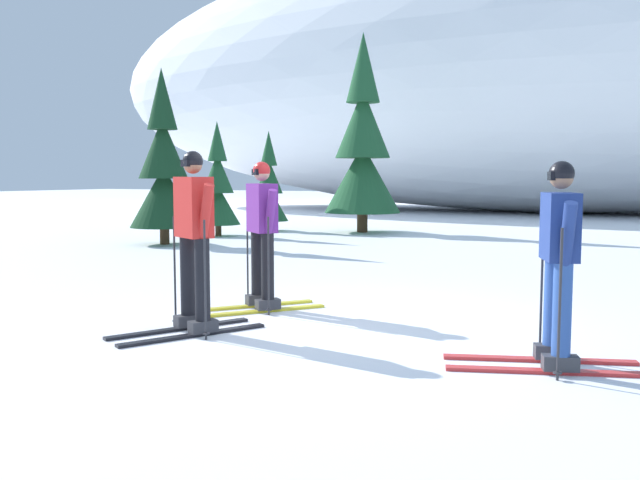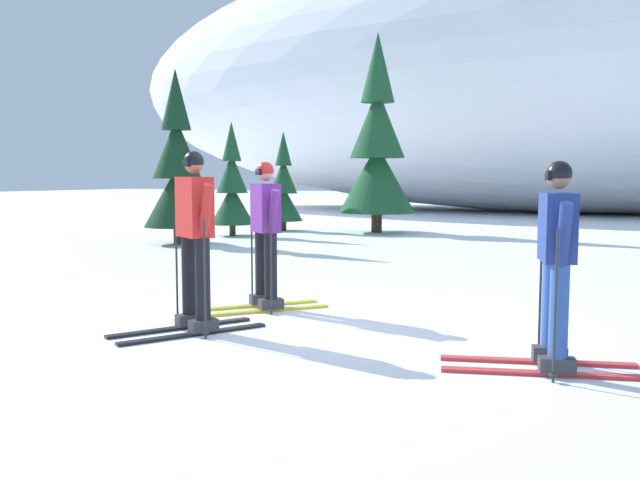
{
  "view_description": "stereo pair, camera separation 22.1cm",
  "coord_description": "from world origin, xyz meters",
  "px_view_note": "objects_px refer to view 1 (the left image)",
  "views": [
    {
      "loc": [
        2.83,
        -6.41,
        1.59
      ],
      "look_at": [
        -0.17,
        -0.29,
        0.95
      ],
      "focal_mm": 38.18,
      "sensor_mm": 36.0,
      "label": 1
    },
    {
      "loc": [
        3.03,
        -6.31,
        1.59
      ],
      "look_at": [
        -0.17,
        -0.29,
        0.95
      ],
      "focal_mm": 38.18,
      "sensor_mm": 36.0,
      "label": 2
    }
  ],
  "objects_px": {
    "pine_tree_center_left": "(269,189)",
    "pine_tree_far_left": "(218,188)",
    "pine_tree_left": "(163,171)",
    "skier_purple_jacket": "(262,232)",
    "pine_tree_center_right": "(363,150)",
    "skier_red_jacket": "(193,236)",
    "skier_navy_jacket": "(558,260)"
  },
  "relations": [
    {
      "from": "pine_tree_left",
      "to": "pine_tree_center_right",
      "type": "relative_size",
      "value": 0.73
    },
    {
      "from": "skier_purple_jacket",
      "to": "pine_tree_center_left",
      "type": "xyz_separation_m",
      "value": [
        -5.93,
        10.28,
        0.28
      ]
    },
    {
      "from": "pine_tree_far_left",
      "to": "pine_tree_center_right",
      "type": "height_order",
      "value": "pine_tree_center_right"
    },
    {
      "from": "pine_tree_left",
      "to": "pine_tree_far_left",
      "type": "bearing_deg",
      "value": 94.07
    },
    {
      "from": "pine_tree_left",
      "to": "pine_tree_center_right",
      "type": "xyz_separation_m",
      "value": [
        2.83,
        5.26,
        0.63
      ]
    },
    {
      "from": "pine_tree_left",
      "to": "skier_purple_jacket",
      "type": "bearing_deg",
      "value": -43.23
    },
    {
      "from": "pine_tree_far_left",
      "to": "skier_red_jacket",
      "type": "bearing_deg",
      "value": -56.61
    },
    {
      "from": "pine_tree_center_left",
      "to": "pine_tree_far_left",
      "type": "bearing_deg",
      "value": -99.26
    },
    {
      "from": "pine_tree_far_left",
      "to": "pine_tree_left",
      "type": "height_order",
      "value": "pine_tree_left"
    },
    {
      "from": "skier_red_jacket",
      "to": "pine_tree_center_right",
      "type": "distance_m",
      "value": 12.83
    },
    {
      "from": "pine_tree_far_left",
      "to": "pine_tree_center_left",
      "type": "xyz_separation_m",
      "value": [
        0.34,
        2.1,
        -0.06
      ]
    },
    {
      "from": "skier_red_jacket",
      "to": "pine_tree_center_left",
      "type": "distance_m",
      "value": 13.05
    },
    {
      "from": "pine_tree_left",
      "to": "pine_tree_center_left",
      "type": "distance_m",
      "value": 4.58
    },
    {
      "from": "skier_purple_jacket",
      "to": "pine_tree_left",
      "type": "relative_size",
      "value": 0.43
    },
    {
      "from": "skier_purple_jacket",
      "to": "skier_navy_jacket",
      "type": "bearing_deg",
      "value": -17.24
    },
    {
      "from": "skier_purple_jacket",
      "to": "pine_tree_center_right",
      "type": "relative_size",
      "value": 0.31
    },
    {
      "from": "pine_tree_center_left",
      "to": "pine_tree_center_right",
      "type": "distance_m",
      "value": 2.97
    },
    {
      "from": "skier_red_jacket",
      "to": "skier_purple_jacket",
      "type": "bearing_deg",
      "value": 90.2
    },
    {
      "from": "pine_tree_far_left",
      "to": "pine_tree_left",
      "type": "bearing_deg",
      "value": -85.93
    },
    {
      "from": "skier_red_jacket",
      "to": "pine_tree_center_right",
      "type": "bearing_deg",
      "value": 104.87
    },
    {
      "from": "skier_purple_jacket",
      "to": "skier_navy_jacket",
      "type": "height_order",
      "value": "skier_purple_jacket"
    },
    {
      "from": "skier_red_jacket",
      "to": "pine_tree_left",
      "type": "xyz_separation_m",
      "value": [
        -6.1,
        7.07,
        0.72
      ]
    },
    {
      "from": "skier_red_jacket",
      "to": "pine_tree_far_left",
      "type": "height_order",
      "value": "pine_tree_far_left"
    },
    {
      "from": "skier_red_jacket",
      "to": "pine_tree_center_left",
      "type": "bearing_deg",
      "value": 117.04
    },
    {
      "from": "skier_red_jacket",
      "to": "pine_tree_center_right",
      "type": "relative_size",
      "value": 0.33
    },
    {
      "from": "pine_tree_far_left",
      "to": "pine_tree_center_left",
      "type": "relative_size",
      "value": 1.05
    },
    {
      "from": "pine_tree_far_left",
      "to": "pine_tree_center_left",
      "type": "height_order",
      "value": "pine_tree_far_left"
    },
    {
      "from": "pine_tree_center_right",
      "to": "skier_red_jacket",
      "type": "bearing_deg",
      "value": -75.13
    },
    {
      "from": "skier_navy_jacket",
      "to": "skier_red_jacket",
      "type": "bearing_deg",
      "value": -175.75
    },
    {
      "from": "pine_tree_far_left",
      "to": "pine_tree_center_right",
      "type": "distance_m",
      "value": 4.25
    },
    {
      "from": "skier_navy_jacket",
      "to": "pine_tree_far_left",
      "type": "distance_m",
      "value": 13.45
    },
    {
      "from": "pine_tree_far_left",
      "to": "pine_tree_center_right",
      "type": "relative_size",
      "value": 0.54
    }
  ]
}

